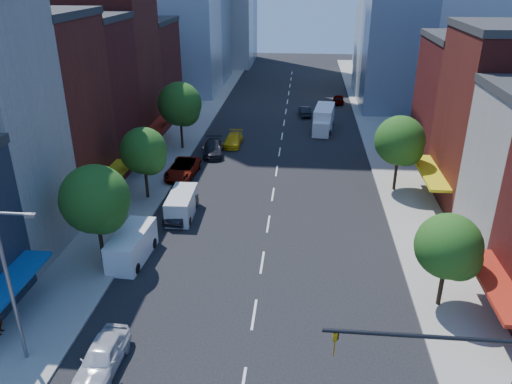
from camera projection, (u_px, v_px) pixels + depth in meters
sidewalk_left at (182, 137)px, 62.71m from camera, size 5.00×120.00×0.15m
sidewalk_right at (384, 144)px, 60.54m from camera, size 5.00×120.00×0.15m
bldg_left_2 at (26, 116)px, 42.50m from camera, size 12.00×9.00×16.00m
bldg_left_3 at (70, 98)px, 50.42m from camera, size 12.00×8.00×15.00m
bldg_left_4 at (101, 72)px, 57.73m from camera, size 12.00×9.00×17.00m
bldg_left_5 at (129, 74)px, 67.17m from camera, size 12.00×10.00×13.00m
bldg_right_3 at (482, 106)px, 51.71m from camera, size 12.00×10.00×13.00m
streetlight at (11, 278)px, 25.12m from camera, size 2.25×0.25×9.00m
tree_left_near at (97, 202)px, 34.25m from camera, size 4.80×4.80×7.30m
tree_left_mid at (145, 153)px, 44.38m from camera, size 4.20×4.20×6.65m
tree_left_far at (181, 106)px, 56.81m from camera, size 5.00×5.00×7.75m
tree_right_near at (451, 249)px, 29.80m from camera, size 4.00×4.00×6.20m
tree_right_far at (401, 143)px, 45.87m from camera, size 4.60×4.60×7.20m
parked_car_front at (102, 357)px, 26.33m from camera, size 1.94×4.70×1.59m
parked_car_second at (181, 209)px, 42.47m from camera, size 2.09×5.04×1.62m
parked_car_third at (183, 169)px, 50.92m from camera, size 2.92×6.00×1.64m
parked_car_rear at (213, 148)px, 56.85m from camera, size 2.79×5.49×1.53m
cargo_van_near at (131, 247)px, 36.13m from camera, size 2.37×5.34×2.23m
cargo_van_far at (182, 205)px, 42.54m from camera, size 2.17×5.04×2.12m
taxi at (233, 140)px, 59.92m from camera, size 2.04×4.77×1.37m
traffic_car_oncoming at (305, 111)px, 72.01m from camera, size 1.99×4.35×1.38m
traffic_car_far at (339, 99)px, 78.60m from camera, size 1.79×4.09×1.37m
box_truck at (324, 120)px, 65.20m from camera, size 3.07×7.71×3.02m
pedestrian_far at (125, 219)px, 40.47m from camera, size 0.62×0.78×1.57m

